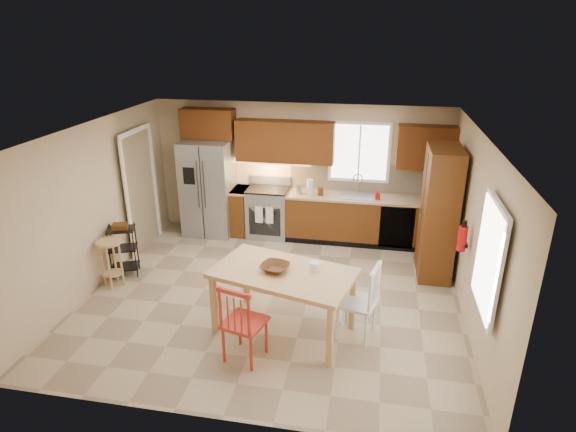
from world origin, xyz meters
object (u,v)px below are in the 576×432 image
(table_bowl, at_px, (275,271))
(utility_cart, at_px, (124,251))
(chair_red, at_px, (244,321))
(table_jar, at_px, (315,268))
(range_stove, at_px, (268,213))
(refrigerator, at_px, (208,188))
(pantry, at_px, (439,213))
(chair_white, at_px, (357,301))
(dining_table, at_px, (284,301))
(soap_bottle, at_px, (378,194))
(fire_extinguisher, at_px, (462,238))
(bar_stool, at_px, (112,264))

(table_bowl, relative_size, utility_cart, 0.43)
(chair_red, height_order, table_jar, chair_red)
(range_stove, height_order, table_jar, table_jar)
(refrigerator, xyz_separation_m, chair_red, (1.68, -3.60, -0.39))
(pantry, distance_m, chair_white, 2.34)
(dining_table, xyz_separation_m, chair_white, (0.95, 0.05, 0.09))
(chair_red, bearing_deg, table_jar, 60.75)
(soap_bottle, bearing_deg, pantry, -43.45)
(table_bowl, bearing_deg, chair_white, 2.70)
(chair_white, bearing_deg, refrigerator, 60.73)
(table_bowl, bearing_deg, range_stove, 104.33)
(utility_cart, bearing_deg, table_jar, -36.79)
(table_bowl, bearing_deg, fire_extinguisher, 21.93)
(chair_red, height_order, utility_cart, chair_red)
(bar_stool, bearing_deg, table_jar, -23.01)
(dining_table, relative_size, bar_stool, 2.32)
(soap_bottle, distance_m, pantry, 1.31)
(refrigerator, distance_m, pantry, 4.23)
(fire_extinguisher, bearing_deg, pantry, 100.78)
(refrigerator, distance_m, soap_bottle, 3.18)
(soap_bottle, bearing_deg, chair_white, -94.00)
(soap_bottle, bearing_deg, dining_table, -111.50)
(dining_table, distance_m, bar_stool, 2.91)
(dining_table, bearing_deg, utility_cart, 174.71)
(refrigerator, relative_size, bar_stool, 2.37)
(range_stove, relative_size, chair_red, 0.88)
(dining_table, bearing_deg, soap_bottle, 83.41)
(refrigerator, relative_size, pantry, 0.87)
(range_stove, bearing_deg, chair_white, -58.25)
(chair_white, xyz_separation_m, bar_stool, (-3.78, 0.62, -0.14))
(soap_bottle, bearing_deg, bar_stool, -150.46)
(chair_red, bearing_deg, fire_extinguisher, 46.36)
(soap_bottle, height_order, chair_white, soap_bottle)
(refrigerator, relative_size, dining_table, 1.02)
(range_stove, bearing_deg, dining_table, -73.70)
(range_stove, xyz_separation_m, bar_stool, (-1.95, -2.34, -0.08))
(chair_red, bearing_deg, range_stove, 113.15)
(fire_extinguisher, distance_m, bar_stool, 5.19)
(range_stove, height_order, table_bowl, table_bowl)
(bar_stool, relative_size, utility_cart, 0.91)
(refrigerator, relative_size, chair_red, 1.74)
(chair_red, distance_m, table_jar, 1.13)
(bar_stool, bearing_deg, fire_extinguisher, -9.83)
(soap_bottle, xyz_separation_m, table_jar, (-0.76, -2.81, -0.08))
(dining_table, distance_m, chair_red, 0.74)
(chair_white, relative_size, table_bowl, 2.90)
(table_jar, height_order, bar_stool, table_jar)
(fire_extinguisher, bearing_deg, soap_bottle, 120.53)
(chair_red, relative_size, utility_cart, 1.24)
(table_jar, bearing_deg, range_stove, 113.67)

